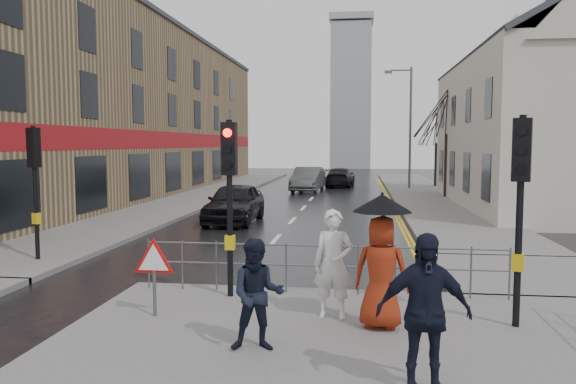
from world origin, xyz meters
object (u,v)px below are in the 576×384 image
(pedestrian_a, at_px, (333,264))
(pedestrian_b, at_px, (257,295))
(car_mid, at_px, (308,179))
(pedestrian_d, at_px, (424,313))
(pedestrian_with_umbrella, at_px, (381,257))
(car_parked, at_px, (234,203))

(pedestrian_a, bearing_deg, pedestrian_b, -119.46)
(pedestrian_b, bearing_deg, car_mid, 85.32)
(pedestrian_a, distance_m, pedestrian_d, 3.02)
(pedestrian_with_umbrella, xyz_separation_m, car_mid, (-3.68, 27.37, -0.50))
(pedestrian_b, height_order, car_mid, pedestrian_b)
(pedestrian_a, bearing_deg, car_mid, 97.88)
(car_parked, relative_size, car_mid, 0.95)
(pedestrian_d, bearing_deg, pedestrian_with_umbrella, 93.36)
(car_parked, bearing_deg, car_mid, 84.74)
(car_parked, bearing_deg, pedestrian_d, -68.61)
(pedestrian_a, distance_m, car_mid, 27.08)
(pedestrian_with_umbrella, xyz_separation_m, car_parked, (-5.22, 12.57, -0.51))
(pedestrian_a, distance_m, pedestrian_b, 1.94)
(pedestrian_with_umbrella, height_order, pedestrian_d, pedestrian_with_umbrella)
(pedestrian_b, xyz_separation_m, car_parked, (-3.44, 13.78, -0.17))
(car_parked, distance_m, car_mid, 14.88)
(pedestrian_d, relative_size, car_parked, 0.42)
(pedestrian_a, xyz_separation_m, car_parked, (-4.44, 12.12, -0.29))
(pedestrian_b, bearing_deg, pedestrian_d, -35.67)
(car_mid, bearing_deg, pedestrian_a, -79.67)
(pedestrian_with_umbrella, relative_size, pedestrian_d, 1.12)
(pedestrian_b, distance_m, pedestrian_d, 2.46)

